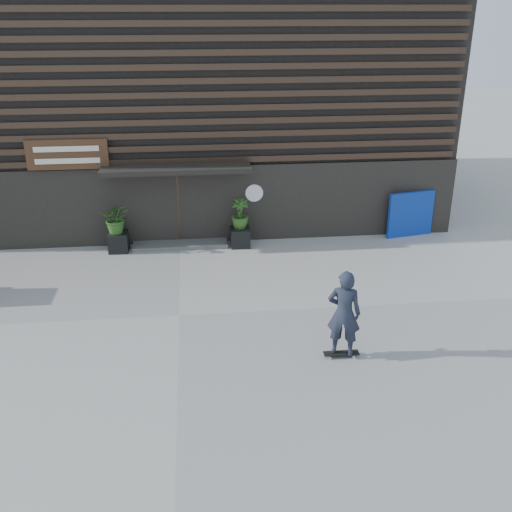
{
  "coord_description": "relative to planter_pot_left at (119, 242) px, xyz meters",
  "views": [
    {
      "loc": [
        0.5,
        -13.21,
        7.2
      ],
      "look_at": [
        2.04,
        0.97,
        1.1
      ],
      "focal_mm": 41.92,
      "sensor_mm": 36.0,
      "label": 1
    }
  ],
  "objects": [
    {
      "name": "bamboo_right",
      "position": [
        3.8,
        0.0,
        0.78
      ],
      "size": [
        0.54,
        0.54,
        0.96
      ],
      "primitive_type": "imported",
      "color": "#2D591E",
      "rests_on": "planter_pot_right"
    },
    {
      "name": "skateboarder",
      "position": [
        5.47,
        -6.66,
        0.77
      ],
      "size": [
        0.83,
        0.68,
        2.06
      ],
      "color": "black",
      "rests_on": "ground"
    },
    {
      "name": "planter_pot_right",
      "position": [
        3.8,
        0.0,
        0.0
      ],
      "size": [
        0.6,
        0.6,
        0.6
      ],
      "primitive_type": "cube",
      "color": "black",
      "rests_on": "ground"
    },
    {
      "name": "planter_pot_left",
      "position": [
        0.0,
        0.0,
        0.0
      ],
      "size": [
        0.6,
        0.6,
        0.6
      ],
      "primitive_type": "cube",
      "color": "black",
      "rests_on": "ground"
    },
    {
      "name": "ground",
      "position": [
        1.9,
        -4.4,
        -0.3
      ],
      "size": [
        80.0,
        80.0,
        0.0
      ],
      "primitive_type": "plane",
      "color": "#9D9B95",
      "rests_on": "ground"
    },
    {
      "name": "building",
      "position": [
        1.9,
        5.56,
        3.69
      ],
      "size": [
        18.0,
        11.0,
        8.0
      ],
      "color": "black",
      "rests_on": "ground"
    },
    {
      "name": "bamboo_left",
      "position": [
        0.0,
        0.0,
        0.78
      ],
      "size": [
        0.86,
        0.75,
        0.96
      ],
      "primitive_type": "imported",
      "color": "#2D591E",
      "rests_on": "planter_pot_left"
    },
    {
      "name": "blue_tarp",
      "position": [
        9.45,
        0.3,
        0.46
      ],
      "size": [
        1.6,
        0.45,
        1.51
      ],
      "primitive_type": "cube",
      "rotation": [
        0.0,
        0.0,
        0.21
      ],
      "color": "#0B2C97",
      "rests_on": "ground"
    },
    {
      "name": "entrance_step",
      "position": [
        1.9,
        0.2,
        -0.24
      ],
      "size": [
        3.0,
        0.8,
        0.12
      ],
      "primitive_type": "cube",
      "color": "#4E4E4C",
      "rests_on": "ground"
    }
  ]
}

